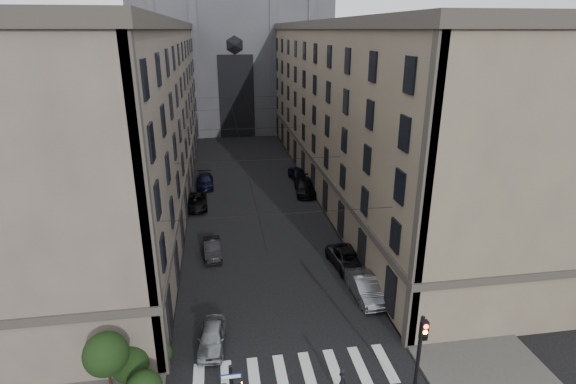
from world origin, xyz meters
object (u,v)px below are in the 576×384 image
car_left_midnear (212,249)px  car_right_midfar (305,187)px  car_right_near (365,288)px  car_left_near (212,337)px  car_right_midnear (348,260)px  gothic_tower (231,30)px  pedestrian (343,382)px  traffic_light_right (420,351)px  car_left_midfar (196,202)px  car_left_far (205,181)px  car_right_far (298,174)px

car_left_midnear → car_right_midfar: size_ratio=0.73×
car_left_midnear → car_right_near: bearing=-40.9°
car_left_midnear → car_right_midfar: car_right_midfar is taller
car_left_near → car_right_midnear: car_right_midnear is taller
car_left_near → car_right_midnear: size_ratio=0.77×
car_right_near → car_right_midnear: (0.00, 4.28, -0.07)m
gothic_tower → pedestrian: (2.15, -71.96, -16.91)m
traffic_light_right → car_left_midfar: 31.30m
car_left_far → car_right_midnear: 24.55m
car_right_midnear → pedestrian: (-4.05, -12.92, 0.19)m
car_left_near → car_left_midfar: 22.86m
gothic_tower → pedestrian: bearing=-88.3°
car_right_midnear → car_right_midfar: bearing=83.5°
traffic_light_right → car_right_midnear: size_ratio=1.03×
car_left_near → car_right_midfar: 27.61m
car_left_midnear → car_right_midfar: (10.63, 13.85, 0.14)m
pedestrian → car_left_far: bearing=-7.9°
car_left_near → car_right_midnear: (10.69, 7.92, 0.04)m
car_left_midfar → car_left_far: car_left_far is taller
gothic_tower → car_left_midnear: (-4.49, -55.33, -17.14)m
car_left_midnear → car_right_midfar: bearing=48.3°
car_left_midfar → car_right_midfar: bearing=9.9°
traffic_light_right → car_right_midfar: traffic_light_right is taller
gothic_tower → traffic_light_right: 74.67m
car_left_midnear → pedestrian: size_ratio=2.25×
car_right_near → car_left_midnear: bearing=141.2°
car_right_midnear → car_right_midfar: car_right_midfar is taller
car_left_far → car_right_midfar: 12.21m
car_left_midnear → car_right_far: size_ratio=0.90×
traffic_light_right → car_right_far: traffic_light_right is taller
car_left_midnear → car_left_far: bearing=88.6°
car_right_near → car_left_near: bearing=-163.2°
car_left_far → car_right_midfar: (11.50, -4.10, 0.08)m
car_right_midnear → car_right_far: car_right_far is taller
traffic_light_right → car_left_midfar: bearing=112.2°
car_left_far → pedestrian: size_ratio=2.79×
traffic_light_right → car_left_far: (-10.97, 35.66, -2.57)m
car_left_midfar → car_right_midfar: size_ratio=0.91×
traffic_light_right → car_left_near: (-10.09, 6.08, -2.62)m
traffic_light_right → pedestrian: (-3.45, 1.08, -2.40)m
traffic_light_right → car_right_far: 36.52m
car_right_midfar → traffic_light_right: bearing=-85.5°
traffic_light_right → car_left_near: traffic_light_right is taller
car_right_near → car_right_midfar: size_ratio=0.85×
car_left_midnear → car_right_near: (10.69, -7.99, 0.11)m
traffic_light_right → car_left_midnear: size_ratio=1.30×
car_left_near → car_right_far: bearing=76.9°
car_left_far → car_right_midnear: car_left_far is taller
car_right_midnear → car_right_far: bearing=83.3°
traffic_light_right → car_left_far: 37.39m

